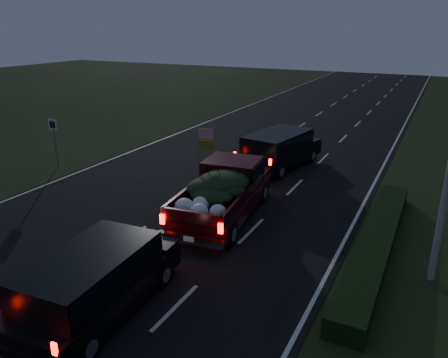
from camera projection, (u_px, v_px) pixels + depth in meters
The scene contains 7 objects.
ground at pixel (127, 239), 15.05m from camera, with size 120.00×120.00×0.00m, color black.
road_asphalt at pixel (127, 239), 15.05m from camera, with size 14.00×120.00×0.02m, color black.
hedge_row at pixel (376, 243), 14.17m from camera, with size 1.00×10.00×0.60m, color black.
route_sign at pixel (54, 135), 22.31m from camera, with size 0.55×0.08×2.50m.
pickup_truck at pixel (224, 189), 16.44m from camera, with size 2.88×6.03×3.05m.
lead_suv at pixel (279, 146), 22.21m from camera, with size 3.06×5.55×1.51m.
rear_suv at pixel (93, 277), 10.84m from camera, with size 2.51×5.07×1.42m.
Camera 1 is at (9.07, -10.54, 7.00)m, focal length 35.00 mm.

